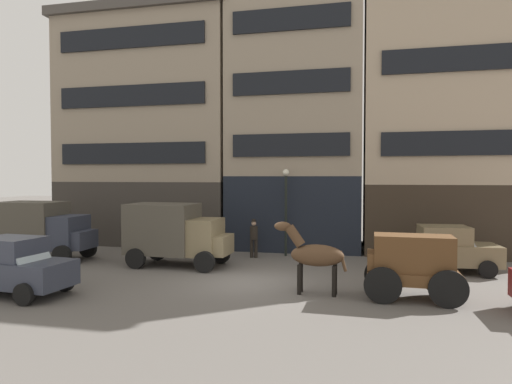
# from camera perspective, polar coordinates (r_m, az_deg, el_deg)

# --- Properties ---
(ground_plane) EXTENTS (120.00, 120.00, 0.00)m
(ground_plane) POSITION_cam_1_polar(r_m,az_deg,el_deg) (15.97, -0.83, -11.62)
(ground_plane) COLOR #605B56
(building_far_left) EXTENTS (10.26, 5.61, 13.03)m
(building_far_left) POSITION_cam_1_polar(r_m,az_deg,el_deg) (26.52, -13.20, 8.00)
(building_far_left) COLOR #38332D
(building_far_left) RESTS_ON ground_plane
(building_center_left) EXTENTS (7.29, 5.61, 16.34)m
(building_center_left) POSITION_cam_1_polar(r_m,az_deg,el_deg) (24.33, 5.36, 12.55)
(building_center_left) COLOR black
(building_center_left) RESTS_ON ground_plane
(building_center_right) EXTENTS (9.17, 5.61, 15.08)m
(building_center_right) POSITION_cam_1_polar(r_m,az_deg,el_deg) (24.49, 24.30, 10.80)
(building_center_right) COLOR #33281E
(building_center_right) RESTS_ON ground_plane
(cargo_wagon) EXTENTS (2.94, 1.59, 1.98)m
(cargo_wagon) POSITION_cam_1_polar(r_m,az_deg,el_deg) (14.35, 19.49, -8.60)
(cargo_wagon) COLOR brown
(cargo_wagon) RESTS_ON ground_plane
(draft_horse) EXTENTS (2.35, 0.65, 2.30)m
(draft_horse) POSITION_cam_1_polar(r_m,az_deg,el_deg) (14.29, 7.54, -8.04)
(draft_horse) COLOR #513823
(draft_horse) RESTS_ON ground_plane
(delivery_truck_near) EXTENTS (4.38, 2.18, 2.62)m
(delivery_truck_near) POSITION_cam_1_polar(r_m,az_deg,el_deg) (22.18, -25.98, -4.25)
(delivery_truck_near) COLOR #333847
(delivery_truck_near) RESTS_ON ground_plane
(delivery_truck_far) EXTENTS (4.40, 2.25, 2.62)m
(delivery_truck_far) POSITION_cam_1_polar(r_m,az_deg,el_deg) (18.86, -10.40, -5.15)
(delivery_truck_far) COLOR #7A6B4C
(delivery_truck_far) RESTS_ON ground_plane
(sedan_light) EXTENTS (3.79, 2.04, 1.83)m
(sedan_light) POSITION_cam_1_polar(r_m,az_deg,el_deg) (18.91, 23.52, -6.83)
(sedan_light) COLOR #7A6B4C
(sedan_light) RESTS_ON ground_plane
(sedan_parked_curb) EXTENTS (3.81, 2.09, 1.83)m
(sedan_parked_curb) POSITION_cam_1_polar(r_m,az_deg,el_deg) (16.07, -28.94, -8.45)
(sedan_parked_curb) COLOR #333847
(sedan_parked_curb) RESTS_ON ground_plane
(pedestrian_officer) EXTENTS (0.43, 0.43, 1.79)m
(pedestrian_officer) POSITION_cam_1_polar(r_m,az_deg,el_deg) (20.46, -0.29, -5.81)
(pedestrian_officer) COLOR black
(pedestrian_officer) RESTS_ON ground_plane
(streetlamp_curbside) EXTENTS (0.32, 0.32, 4.12)m
(streetlamp_curbside) POSITION_cam_1_polar(r_m,az_deg,el_deg) (20.82, 3.90, -1.01)
(streetlamp_curbside) COLOR black
(streetlamp_curbside) RESTS_ON ground_plane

